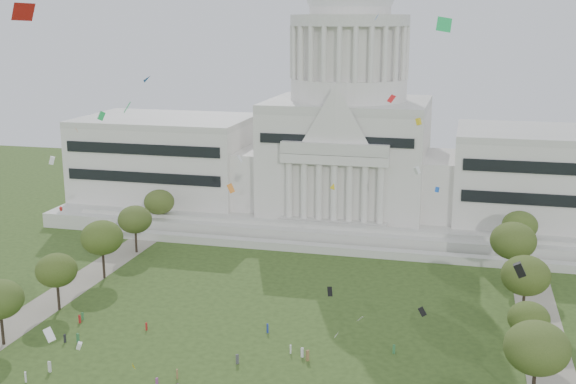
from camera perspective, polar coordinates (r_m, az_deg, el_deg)
capitol at (r=203.91m, az=4.71°, el=3.88°), size 160.00×64.50×91.30m
path_left at (r=151.06m, az=-19.67°, el=-9.14°), size 8.00×160.00×0.04m
path_right at (r=128.69m, az=20.03°, el=-13.21°), size 8.00×160.00×0.04m
row_tree_r_2 at (r=112.89m, az=19.07°, el=-11.58°), size 9.55×9.55×13.58m
row_tree_l_3 at (r=149.23m, az=-17.83°, el=-5.91°), size 8.12×8.12×11.55m
row_tree_r_3 at (r=129.52m, az=18.49°, el=-9.48°), size 7.01×7.01×9.98m
row_tree_l_4 at (r=164.00m, az=-14.49°, el=-3.51°), size 9.29×9.29×13.21m
row_tree_r_4 at (r=143.27m, az=18.27°, el=-6.29°), size 9.19×9.19×13.06m
row_tree_l_5 at (r=180.59m, az=-12.00°, el=-2.14°), size 8.33×8.33×11.85m
row_tree_r_5 at (r=162.12m, az=17.37°, el=-3.70°), size 9.82×9.82×13.96m
row_tree_l_6 at (r=197.14m, az=-10.14°, el=-0.79°), size 8.19×8.19×11.64m
row_tree_r_6 at (r=179.89m, az=17.85°, el=-2.53°), size 8.42×8.42×11.97m
distant_crowd at (r=123.15m, az=-9.74°, el=-13.37°), size 62.96×37.64×1.91m
kite_swarm at (r=102.68m, az=-5.00°, el=-2.16°), size 84.90×105.67×54.46m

